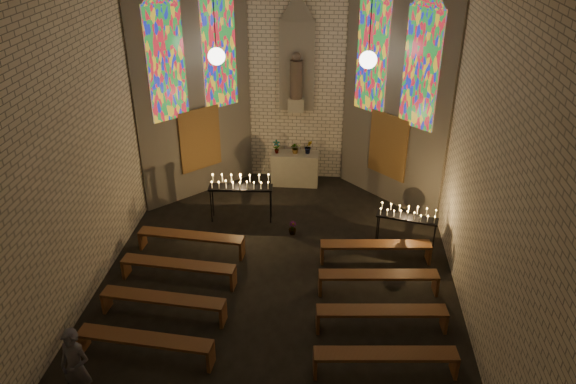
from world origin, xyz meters
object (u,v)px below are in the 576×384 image
object	(u,v)px
altar	(295,169)
visitor	(76,367)
votive_stand_right	(408,215)
aisle_flower_pot	(293,228)
votive_stand_left	(240,184)

from	to	relation	value
altar	visitor	distance (m)	9.13
altar	visitor	xyz separation A→B (m)	(-3.04, -8.60, 0.26)
altar	votive_stand_right	bearing A→B (deg)	-47.29
altar	votive_stand_right	size ratio (longest dim) A/B	0.92
aisle_flower_pot	altar	bearing A→B (deg)	93.29
visitor	altar	bearing A→B (deg)	81.06
altar	votive_stand_left	bearing A→B (deg)	-119.15
votive_stand_left	votive_stand_right	size ratio (longest dim) A/B	1.13
altar	aisle_flower_pot	size ratio (longest dim) A/B	3.89
aisle_flower_pot	votive_stand_left	xyz separation A→B (m)	(-1.43, 0.62, 0.88)
aisle_flower_pot	votive_stand_left	distance (m)	1.79
altar	visitor	world-z (taller)	visitor
aisle_flower_pot	visitor	distance (m)	6.57
votive_stand_right	visitor	xyz separation A→B (m)	(-6.04, -5.35, -0.17)
votive_stand_left	votive_stand_right	distance (m)	4.38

